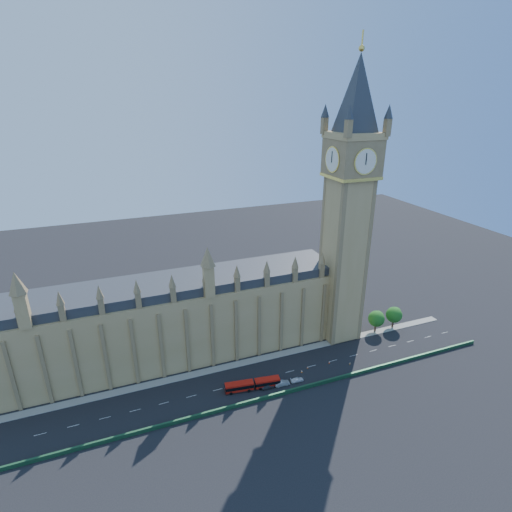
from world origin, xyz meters
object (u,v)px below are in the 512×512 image
object	(u,v)px
red_bus	(253,385)
car_white	(297,380)
car_silver	(282,383)
car_grey	(267,386)

from	to	relation	value
red_bus	car_white	bearing A→B (deg)	0.28
red_bus	car_silver	size ratio (longest dim) A/B	3.59
red_bus	car_silver	distance (m)	9.14
red_bus	car_grey	world-z (taller)	red_bus
car_grey	car_silver	bearing A→B (deg)	-94.36
car_grey	car_silver	xyz separation A→B (m)	(4.65, -0.37, 0.07)
car_white	car_silver	bearing A→B (deg)	91.73
car_grey	car_white	world-z (taller)	car_grey
car_silver	car_white	world-z (taller)	car_silver
red_bus	car_grey	bearing A→B (deg)	-10.27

